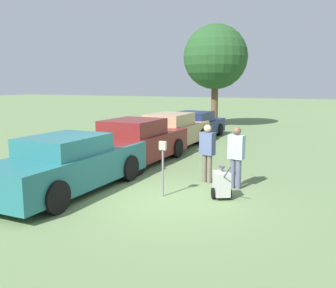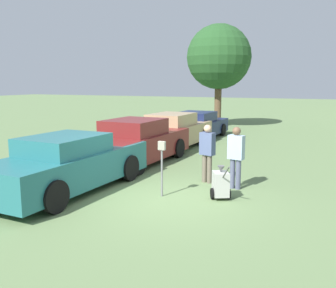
{
  "view_description": "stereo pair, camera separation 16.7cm",
  "coord_description": "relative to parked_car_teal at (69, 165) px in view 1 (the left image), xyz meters",
  "views": [
    {
      "loc": [
        3.52,
        -8.23,
        2.88
      ],
      "look_at": [
        -0.58,
        1.64,
        1.1
      ],
      "focal_mm": 40.0,
      "sensor_mm": 36.0,
      "label": 1
    },
    {
      "loc": [
        3.68,
        -8.17,
        2.88
      ],
      "look_at": [
        -0.58,
        1.64,
        1.1
      ],
      "focal_mm": 40.0,
      "sensor_mm": 36.0,
      "label": 2
    }
  ],
  "objects": [
    {
      "name": "parked_car_tan",
      "position": [
        -0.0,
        7.15,
        -0.0
      ],
      "size": [
        2.11,
        5.06,
        1.53
      ],
      "rotation": [
        0.0,
        0.0,
        -0.05
      ],
      "color": "tan",
      "rests_on": "ground_plane"
    },
    {
      "name": "equipment_cart",
      "position": [
        3.9,
        0.89,
        -0.33
      ],
      "size": [
        0.66,
        0.96,
        1.0
      ],
      "rotation": [
        0.0,
        0.0,
        0.51
      ],
      "color": "#B2B2AD",
      "rests_on": "ground_plane"
    },
    {
      "name": "parking_meter",
      "position": [
        2.47,
        0.52,
        0.26
      ],
      "size": [
        0.18,
        0.09,
        1.42
      ],
      "color": "slate",
      "rests_on": "ground_plane"
    },
    {
      "name": "person_supervisor",
      "position": [
        4.02,
        1.93,
        0.25
      ],
      "size": [
        0.45,
        0.3,
        1.7
      ],
      "rotation": [
        0.0,
        0.0,
        2.95
      ],
      "color": "#515670",
      "rests_on": "ground_plane"
    },
    {
      "name": "parked_car_teal",
      "position": [
        0.0,
        0.0,
        0.0
      ],
      "size": [
        2.16,
        5.09,
        1.51
      ],
      "rotation": [
        0.0,
        0.0,
        -0.05
      ],
      "color": "#23666B",
      "rests_on": "ground_plane"
    },
    {
      "name": "parked_car_navy",
      "position": [
        -0.0,
        10.3,
        -0.08
      ],
      "size": [
        2.19,
        4.82,
        1.37
      ],
      "rotation": [
        0.0,
        0.0,
        -0.05
      ],
      "color": "#19234C",
      "rests_on": "ground_plane"
    },
    {
      "name": "shade_tree",
      "position": [
        -0.41,
        15.62,
        3.7
      ],
      "size": [
        4.07,
        4.07,
        6.48
      ],
      "color": "brown",
      "rests_on": "ground_plane"
    },
    {
      "name": "parked_car_maroon",
      "position": [
        -0.0,
        3.78,
        0.02
      ],
      "size": [
        2.26,
        4.98,
        1.58
      ],
      "rotation": [
        0.0,
        0.0,
        -0.05
      ],
      "color": "maroon",
      "rests_on": "ground_plane"
    },
    {
      "name": "person_worker",
      "position": [
        3.12,
        2.23,
        0.24
      ],
      "size": [
        0.47,
        0.33,
        1.68
      ],
      "rotation": [
        0.0,
        0.0,
        2.86
      ],
      "color": "#665B4C",
      "rests_on": "ground_plane"
    },
    {
      "name": "ground_plane",
      "position": [
        2.59,
        0.32,
        -0.72
      ],
      "size": [
        120.0,
        120.0,
        0.0
      ],
      "primitive_type": "plane",
      "color": "#607A4C"
    }
  ]
}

